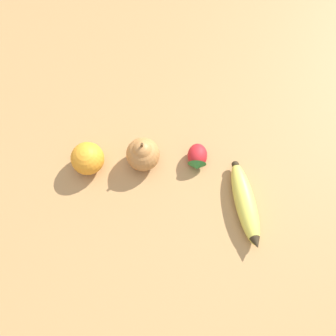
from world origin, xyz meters
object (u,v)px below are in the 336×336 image
object	(u,v)px
banana	(245,204)
pear	(143,154)
strawberry	(197,157)
orange	(88,158)

from	to	relation	value
banana	pear	size ratio (longest dim) A/B	2.11
pear	strawberry	bearing A→B (deg)	-87.06
banana	orange	distance (m)	0.34
banana	strawberry	bearing A→B (deg)	-147.10
strawberry	orange	bearing A→B (deg)	-83.68
banana	strawberry	distance (m)	0.14
orange	strawberry	size ratio (longest dim) A/B	1.21
orange	banana	bearing A→B (deg)	-102.86
banana	pear	bearing A→B (deg)	-126.16
pear	strawberry	distance (m)	0.12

